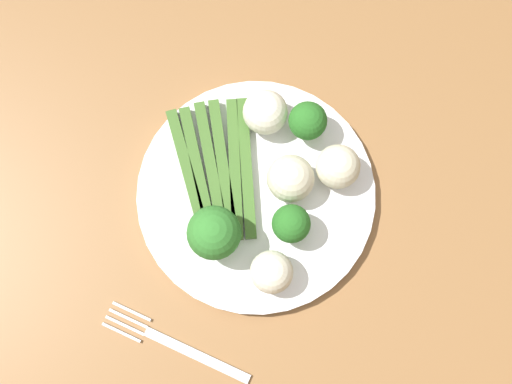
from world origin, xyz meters
TOP-DOWN VIEW (x-y plane):
  - ground_plane at (0.00, 0.00)m, footprint 6.00×6.00m
  - dining_table at (0.00, 0.00)m, footprint 1.18×0.89m
  - plate at (0.02, 0.06)m, footprint 0.26×0.26m
  - asparagus_bundle at (0.01, 0.11)m, footprint 0.17×0.16m
  - broccoli_back_right at (-0.05, 0.07)m, footprint 0.06×0.06m
  - broccoli_near_center at (0.00, 0.01)m, footprint 0.04×0.04m
  - broccoli_outer_edge at (0.11, 0.05)m, footprint 0.04×0.04m
  - cauliflower_front at (0.04, 0.03)m, footprint 0.05×0.05m
  - cauliflower_back at (0.09, 0.09)m, footprint 0.05×0.05m
  - cauliflower_right at (0.08, -0.01)m, footprint 0.05×0.05m
  - cauliflower_front_left at (-0.05, -0.00)m, footprint 0.04×0.04m
  - fork at (-0.17, 0.05)m, footprint 0.04×0.17m

SIDE VIEW (x-z plane):
  - ground_plane at x=0.00m, z-range -0.02..0.00m
  - dining_table at x=0.00m, z-range 0.25..0.97m
  - fork at x=-0.17m, z-range 0.72..0.72m
  - plate at x=0.02m, z-range 0.72..0.74m
  - asparagus_bundle at x=0.01m, z-range 0.74..0.75m
  - cauliflower_front_left at x=-0.05m, z-range 0.74..0.78m
  - cauliflower_right at x=0.08m, z-range 0.74..0.78m
  - cauliflower_back at x=0.09m, z-range 0.74..0.78m
  - cauliflower_front at x=0.04m, z-range 0.74..0.79m
  - broccoli_near_center at x=0.00m, z-range 0.74..0.79m
  - broccoli_outer_edge at x=0.11m, z-range 0.74..0.79m
  - broccoli_back_right at x=-0.05m, z-range 0.74..0.81m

